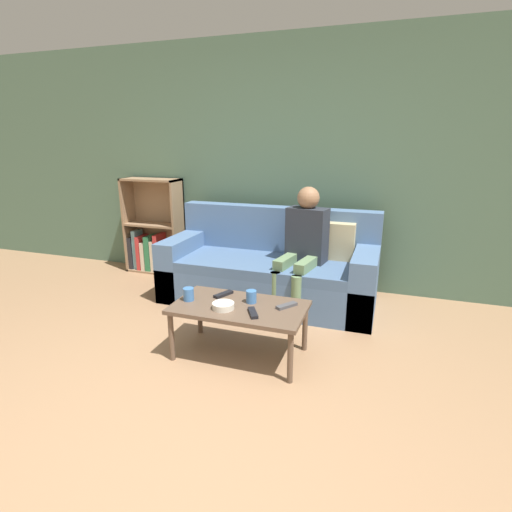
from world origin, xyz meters
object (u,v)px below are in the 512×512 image
cup_far (189,294)px  snack_bowl (223,306)px  bookshelf (153,236)px  coffee_table (239,311)px  tv_remote_2 (287,306)px  tv_remote_1 (253,313)px  cup_near (251,297)px  tv_remote_0 (223,294)px  person_adult (304,240)px  couch (270,271)px

cup_far → snack_bowl: cup_far is taller
bookshelf → coffee_table: bearing=-41.9°
cup_far → tv_remote_2: bearing=8.9°
snack_bowl → tv_remote_1: bearing=-5.1°
cup_near → snack_bowl: size_ratio=0.60×
cup_near → cup_far: size_ratio=0.97×
coffee_table → cup_far: size_ratio=10.00×
bookshelf → cup_near: 2.34m
coffee_table → tv_remote_2: tv_remote_2 is taller
bookshelf → cup_far: bookshelf is taller
cup_near → tv_remote_0: size_ratio=0.54×
cup_far → bookshelf: bearing=130.1°
bookshelf → cup_near: bearing=-39.4°
coffee_table → cup_near: (0.06, 0.08, 0.09)m
snack_bowl → person_adult: bearing=73.6°
cup_far → tv_remote_0: size_ratio=0.56×
couch → tv_remote_1: 1.26m
coffee_table → tv_remote_2: 0.35m
coffee_table → person_adult: 1.11m
person_adult → bookshelf: bearing=175.7°
tv_remote_0 → couch: bearing=109.6°
couch → cup_far: 1.20m
coffee_table → bookshelf: bearing=138.1°
tv_remote_0 → bookshelf: bearing=162.0°
cup_far → tv_remote_0: cup_far is taller
cup_near → snack_bowl: bearing=-131.6°
coffee_table → tv_remote_1: size_ratio=5.67×
tv_remote_0 → cup_near: bearing=11.4°
person_adult → cup_near: bearing=-90.0°
person_adult → cup_far: person_adult is taller
bookshelf → cup_near: (1.81, -1.49, 0.02)m
bookshelf → cup_near: size_ratio=11.99×
cup_near → tv_remote_0: (-0.25, 0.06, -0.04)m
coffee_table → person_adult: (0.24, 1.04, 0.31)m
tv_remote_2 → cup_far: bearing=-135.6°
person_adult → tv_remote_0: (-0.43, -0.90, -0.26)m
person_adult → snack_bowl: size_ratio=7.29×
cup_near → snack_bowl: 0.23m
coffee_table → cup_near: 0.14m
tv_remote_1 → snack_bowl: bearing=146.0°
bookshelf → tv_remote_1: bearing=-41.6°
coffee_table → tv_remote_0: (-0.19, 0.14, 0.05)m
couch → coffee_table: size_ratio=2.13×
bookshelf → cup_far: bearing=-49.9°
bookshelf → tv_remote_0: 2.11m
person_adult → tv_remote_2: size_ratio=6.97×
couch → tv_remote_0: 0.99m
couch → tv_remote_2: bearing=-67.2°
tv_remote_2 → cup_near: bearing=-144.0°
tv_remote_1 → tv_remote_2: same height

